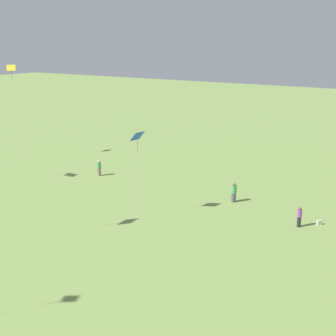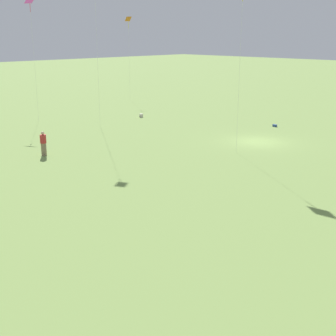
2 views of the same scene
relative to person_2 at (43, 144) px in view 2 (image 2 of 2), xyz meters
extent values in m
plane|color=#7A994C|center=(-8.35, -14.55, -0.86)|extent=(240.00, 240.00, 0.00)
cylinder|color=#847056|center=(0.00, 0.00, -0.41)|extent=(0.40, 0.40, 0.91)
cylinder|color=#B72D2D|center=(0.00, 0.00, 0.35)|extent=(0.47, 0.47, 0.61)
sphere|color=beige|center=(0.00, 0.00, 0.77)|extent=(0.24, 0.24, 0.24)
cube|color=orange|center=(18.27, -23.90, 9.38)|extent=(0.85, 0.70, 0.58)
cylinder|color=yellow|center=(18.27, -23.90, 8.68)|extent=(0.04, 0.04, 0.97)
cylinder|color=silver|center=(18.27, -23.90, 4.26)|extent=(0.01, 0.01, 10.24)
cube|color=#E54C99|center=(12.90, -7.12, 10.61)|extent=(1.04, 0.93, 0.60)
cylinder|color=red|center=(12.90, -7.12, 9.96)|extent=(0.04, 0.04, 0.79)
cylinder|color=silver|center=(12.90, -7.12, 4.87)|extent=(0.01, 0.01, 11.47)
cylinder|color=silver|center=(-9.26, -10.46, 5.22)|extent=(0.01, 0.01, 12.17)
cylinder|color=silver|center=(6.06, -9.63, 8.12)|extent=(0.01, 0.01, 17.96)
cube|color=beige|center=(6.97, -15.68, -0.69)|extent=(0.37, 0.42, 0.35)
cube|color=#33518C|center=(-5.85, -21.05, -0.76)|extent=(0.39, 0.29, 0.21)
camera|label=1|loc=(6.73, 16.86, 12.59)|focal=50.00mm
camera|label=2|loc=(-29.25, 16.84, 7.56)|focal=50.00mm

